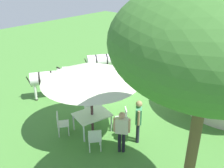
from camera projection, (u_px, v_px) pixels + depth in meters
name	position (u px, v px, depth m)	size (l,w,h in m)	color
ground_plane	(120.00, 92.00, 12.70)	(36.00, 36.00, 0.00)	#437A32
shade_umbrella	(90.00, 72.00, 8.71)	(3.50, 3.50, 2.82)	#4A2B31
patio_dining_table	(92.00, 116.00, 9.48)	(1.50, 1.28, 0.74)	silver
patio_chair_east_end	(61.00, 122.00, 9.33)	(0.60, 0.60, 0.90)	silver
patio_chair_near_hut	(95.00, 138.00, 8.48)	(0.61, 0.60, 0.90)	silver
patio_chair_west_end	(123.00, 118.00, 9.62)	(0.61, 0.61, 0.90)	white
patio_chair_near_lawn	(89.00, 104.00, 10.59)	(0.60, 0.60, 0.90)	silver
guest_beside_umbrella	(122.00, 129.00, 8.26)	(0.40, 0.48, 1.57)	black
guest_behind_table	(138.00, 118.00, 8.75)	(0.50, 0.43, 1.66)	black
standing_watcher	(138.00, 54.00, 14.95)	(0.43, 0.55, 1.77)	black
striped_lounge_chair	(102.00, 89.00, 12.50)	(0.95, 0.94, 0.61)	#D0533C
zebra_nearest_camera	(47.00, 78.00, 11.83)	(1.83, 1.37, 1.54)	silver
zebra_by_umbrella	(102.00, 60.00, 14.19)	(1.95, 1.52, 1.50)	silver
acacia_tree_right_background	(211.00, 43.00, 4.66)	(3.89, 3.89, 5.68)	brown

